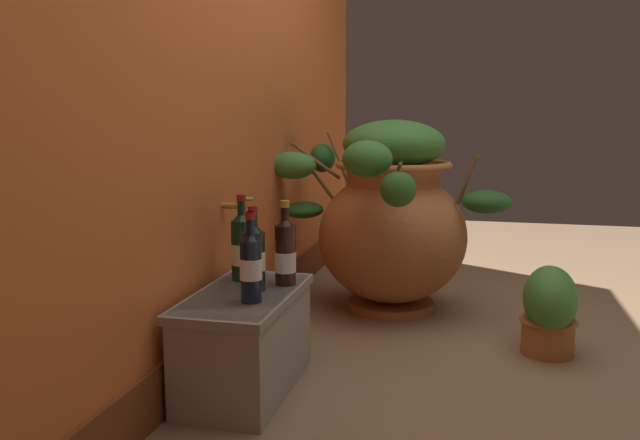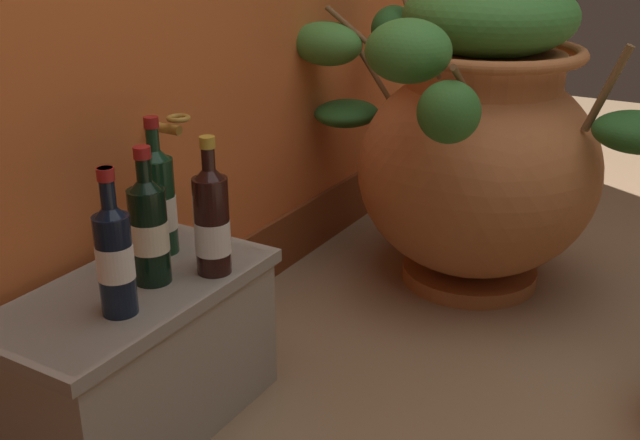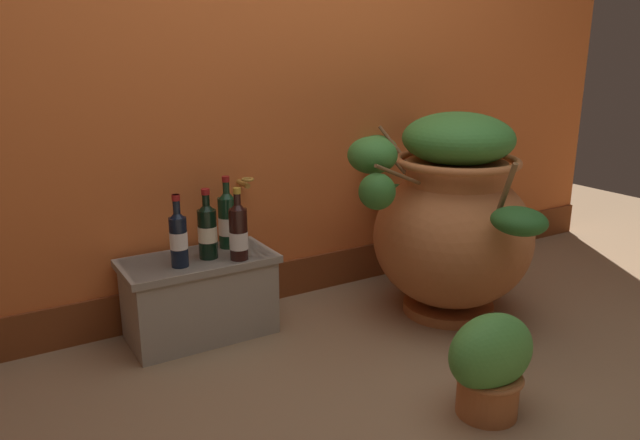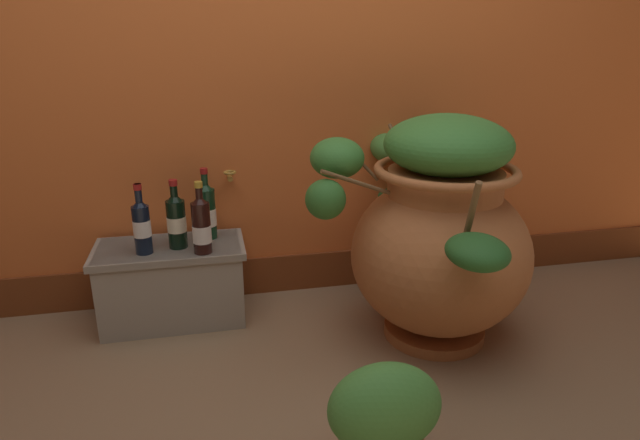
{
  "view_description": "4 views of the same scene",
  "coord_description": "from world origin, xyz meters",
  "px_view_note": "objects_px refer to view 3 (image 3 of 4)",
  "views": [
    {
      "loc": [
        -2.52,
        0.15,
        0.96
      ],
      "look_at": [
        0.07,
        0.78,
        0.52
      ],
      "focal_mm": 36.69,
      "sensor_mm": 36.0,
      "label": 1
    },
    {
      "loc": [
        -1.48,
        -0.14,
        1.07
      ],
      "look_at": [
        -0.02,
        0.72,
        0.38
      ],
      "focal_mm": 42.08,
      "sensor_mm": 36.0,
      "label": 2
    },
    {
      "loc": [
        -1.28,
        -1.41,
        1.2
      ],
      "look_at": [
        0.02,
        0.73,
        0.49
      ],
      "focal_mm": 34.2,
      "sensor_mm": 36.0,
      "label": 3
    },
    {
      "loc": [
        -0.29,
        -1.33,
        1.21
      ],
      "look_at": [
        0.18,
        0.84,
        0.45
      ],
      "focal_mm": 30.26,
      "sensor_mm": 36.0,
      "label": 4
    }
  ],
  "objects_px": {
    "wine_bottle_left": "(178,236)",
    "wine_bottle_right": "(207,229)",
    "wine_bottle_middle": "(227,218)",
    "wine_bottle_back": "(238,230)",
    "terracotta_urn": "(451,218)",
    "potted_shrub": "(490,363)"
  },
  "relations": [
    {
      "from": "wine_bottle_left",
      "to": "wine_bottle_back",
      "type": "distance_m",
      "value": 0.24
    },
    {
      "from": "terracotta_urn",
      "to": "potted_shrub",
      "type": "bearing_deg",
      "value": -122.84
    },
    {
      "from": "wine_bottle_left",
      "to": "wine_bottle_back",
      "type": "xyz_separation_m",
      "value": [
        0.24,
        -0.04,
        -0.0
      ]
    },
    {
      "from": "wine_bottle_left",
      "to": "wine_bottle_middle",
      "type": "distance_m",
      "value": 0.29
    },
    {
      "from": "terracotta_urn",
      "to": "wine_bottle_back",
      "type": "bearing_deg",
      "value": 164.57
    },
    {
      "from": "wine_bottle_left",
      "to": "wine_bottle_back",
      "type": "bearing_deg",
      "value": -10.63
    },
    {
      "from": "wine_bottle_left",
      "to": "wine_bottle_back",
      "type": "height_order",
      "value": "wine_bottle_back"
    },
    {
      "from": "wine_bottle_middle",
      "to": "wine_bottle_back",
      "type": "xyz_separation_m",
      "value": [
        -0.02,
        -0.17,
        -0.01
      ]
    },
    {
      "from": "terracotta_urn",
      "to": "wine_bottle_middle",
      "type": "xyz_separation_m",
      "value": [
        -0.9,
        0.43,
        0.03
      ]
    },
    {
      "from": "wine_bottle_middle",
      "to": "potted_shrub",
      "type": "xyz_separation_m",
      "value": [
        0.45,
        -1.13,
        -0.3
      ]
    },
    {
      "from": "terracotta_urn",
      "to": "wine_bottle_middle",
      "type": "height_order",
      "value": "terracotta_urn"
    },
    {
      "from": "wine_bottle_back",
      "to": "wine_bottle_right",
      "type": "bearing_deg",
      "value": 140.89
    },
    {
      "from": "wine_bottle_middle",
      "to": "potted_shrub",
      "type": "bearing_deg",
      "value": -68.24
    },
    {
      "from": "wine_bottle_middle",
      "to": "potted_shrub",
      "type": "height_order",
      "value": "wine_bottle_middle"
    },
    {
      "from": "terracotta_urn",
      "to": "wine_bottle_right",
      "type": "xyz_separation_m",
      "value": [
        -1.03,
        0.34,
        0.02
      ]
    },
    {
      "from": "terracotta_urn",
      "to": "wine_bottle_middle",
      "type": "relative_size",
      "value": 3.64
    },
    {
      "from": "wine_bottle_middle",
      "to": "wine_bottle_right",
      "type": "bearing_deg",
      "value": -144.95
    },
    {
      "from": "wine_bottle_back",
      "to": "potted_shrub",
      "type": "relative_size",
      "value": 0.84
    },
    {
      "from": "potted_shrub",
      "to": "terracotta_urn",
      "type": "bearing_deg",
      "value": 57.16
    },
    {
      "from": "wine_bottle_middle",
      "to": "wine_bottle_back",
      "type": "distance_m",
      "value": 0.17
    },
    {
      "from": "wine_bottle_left",
      "to": "wine_bottle_right",
      "type": "bearing_deg",
      "value": 15.8
    },
    {
      "from": "terracotta_urn",
      "to": "potted_shrub",
      "type": "distance_m",
      "value": 0.88
    }
  ]
}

